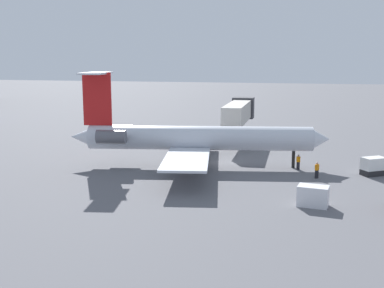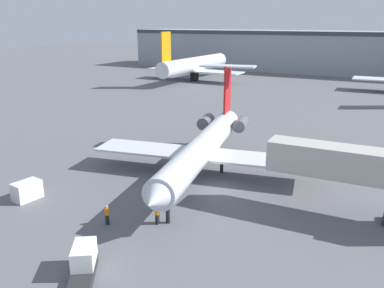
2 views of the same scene
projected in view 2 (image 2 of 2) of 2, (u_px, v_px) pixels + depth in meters
name	position (u px, v px, depth m)	size (l,w,h in m)	color
ground_plane	(210.00, 188.00, 39.94)	(400.00, 400.00, 0.10)	#5B5B60
regional_jet	(205.00, 144.00, 42.52)	(24.63, 29.05, 10.58)	silver
jet_bridge	(373.00, 168.00, 32.39)	(15.00, 3.39, 6.25)	#B7B2A8
ground_crew_marshaller	(157.00, 214.00, 32.62)	(0.32, 0.44, 1.69)	black
ground_crew_loader	(107.00, 215.00, 32.55)	(0.48, 0.44, 1.69)	black
baggage_tug_lead	(84.00, 263.00, 26.09)	(3.38, 4.10, 1.90)	#262628
cargo_container_uld	(27.00, 191.00, 37.20)	(1.83, 2.64, 1.72)	silver
terminal_building	(354.00, 53.00, 124.05)	(148.44, 19.80, 12.91)	#8C939E
parked_airliner_west_end	(194.00, 65.00, 110.50)	(27.58, 32.78, 13.43)	silver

